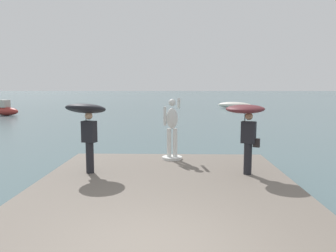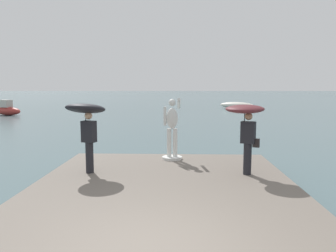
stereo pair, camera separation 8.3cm
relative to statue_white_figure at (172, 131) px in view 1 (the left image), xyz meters
name	(u,v)px [view 1 (the left image)]	position (x,y,z in m)	size (l,w,h in m)	color
ground_plane	(175,108)	(-0.13, 33.69, -1.34)	(400.00, 400.00, 0.00)	#4C666B
pier	(163,212)	(-0.13, -4.24, -1.14)	(6.62, 10.15, 0.40)	#70665B
statue_white_figure	(172,131)	(0.00, 0.00, 0.00)	(0.67, 0.90, 2.06)	silver
onlooker_left	(87,116)	(-2.37, -1.80, 0.66)	(1.42, 1.44, 2.03)	black
onlooker_right	(246,119)	(2.07, -1.83, 0.60)	(1.41, 1.41, 1.95)	black
boat_leftward	(5,110)	(-17.15, 21.68, -0.79)	(3.58, 2.34, 1.54)	#9E2D28
boat_rightward	(235,105)	(7.86, 33.38, -0.92)	(4.74, 3.69, 0.84)	silver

